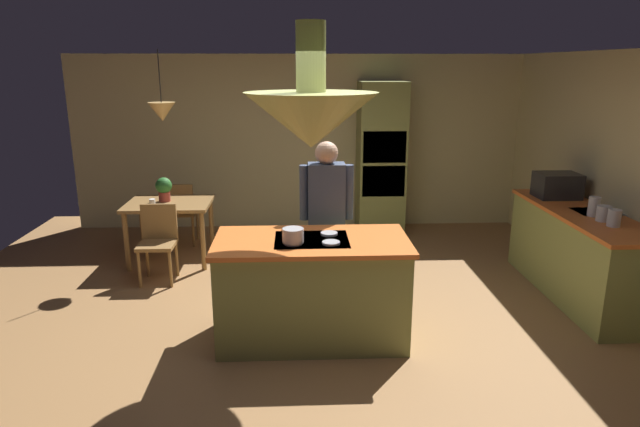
{
  "coord_description": "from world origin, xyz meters",
  "views": [
    {
      "loc": [
        -0.13,
        -4.71,
        2.39
      ],
      "look_at": [
        0.1,
        0.4,
        1.0
      ],
      "focal_mm": 30.68,
      "sensor_mm": 36.0,
      "label": 1
    }
  ],
  "objects_px": {
    "canister_tea": "(594,207)",
    "person_at_island": "(326,213)",
    "dining_table": "(169,211)",
    "chair_by_back_wall": "(180,209)",
    "microwave_on_counter": "(557,185)",
    "potted_plant_on_table": "(164,188)",
    "canister_flour": "(614,218)",
    "cooking_pot_on_cooktop": "(293,235)",
    "chair_facing_island": "(158,237)",
    "canister_sugar": "(604,213)",
    "cup_on_table": "(152,203)",
    "kitchen_island": "(312,289)",
    "oven_tower": "(381,159)"
  },
  "relations": [
    {
      "from": "chair_by_back_wall",
      "to": "canister_flour",
      "type": "height_order",
      "value": "canister_flour"
    },
    {
      "from": "canister_tea",
      "to": "cooking_pot_on_cooktop",
      "type": "height_order",
      "value": "canister_tea"
    },
    {
      "from": "canister_flour",
      "to": "canister_sugar",
      "type": "xyz_separation_m",
      "value": [
        0.0,
        0.18,
        -0.01
      ]
    },
    {
      "from": "person_at_island",
      "to": "cup_on_table",
      "type": "relative_size",
      "value": 18.74
    },
    {
      "from": "canister_sugar",
      "to": "chair_by_back_wall",
      "type": "bearing_deg",
      "value": 153.36
    },
    {
      "from": "kitchen_island",
      "to": "chair_facing_island",
      "type": "relative_size",
      "value": 1.95
    },
    {
      "from": "potted_plant_on_table",
      "to": "microwave_on_counter",
      "type": "relative_size",
      "value": 0.65
    },
    {
      "from": "dining_table",
      "to": "canister_sugar",
      "type": "relative_size",
      "value": 6.73
    },
    {
      "from": "dining_table",
      "to": "kitchen_island",
      "type": "bearing_deg",
      "value": -51.01
    },
    {
      "from": "dining_table",
      "to": "chair_by_back_wall",
      "type": "distance_m",
      "value": 0.64
    },
    {
      "from": "kitchen_island",
      "to": "person_at_island",
      "type": "xyz_separation_m",
      "value": [
        0.17,
        0.71,
        0.5
      ]
    },
    {
      "from": "chair_by_back_wall",
      "to": "canister_flour",
      "type": "bearing_deg",
      "value": 151.58
    },
    {
      "from": "chair_by_back_wall",
      "to": "cooking_pot_on_cooktop",
      "type": "relative_size",
      "value": 4.83
    },
    {
      "from": "canister_tea",
      "to": "person_at_island",
      "type": "bearing_deg",
      "value": 178.28
    },
    {
      "from": "canister_sugar",
      "to": "canister_tea",
      "type": "relative_size",
      "value": 0.77
    },
    {
      "from": "cooking_pot_on_cooktop",
      "to": "chair_by_back_wall",
      "type": "bearing_deg",
      "value": 118.32
    },
    {
      "from": "cup_on_table",
      "to": "kitchen_island",
      "type": "bearing_deg",
      "value": -45.76
    },
    {
      "from": "person_at_island",
      "to": "canister_tea",
      "type": "bearing_deg",
      "value": -1.72
    },
    {
      "from": "cup_on_table",
      "to": "canister_flour",
      "type": "relative_size",
      "value": 0.55
    },
    {
      "from": "kitchen_island",
      "to": "canister_flour",
      "type": "bearing_deg",
      "value": 5.45
    },
    {
      "from": "cup_on_table",
      "to": "canister_sugar",
      "type": "xyz_separation_m",
      "value": [
        4.69,
        -1.45,
        0.2
      ]
    },
    {
      "from": "person_at_island",
      "to": "potted_plant_on_table",
      "type": "xyz_separation_m",
      "value": [
        -1.93,
        1.44,
        -0.04
      ]
    },
    {
      "from": "chair_by_back_wall",
      "to": "canister_flour",
      "type": "xyz_separation_m",
      "value": [
        4.54,
        -2.46,
        0.51
      ]
    },
    {
      "from": "dining_table",
      "to": "canister_flour",
      "type": "height_order",
      "value": "canister_flour"
    },
    {
      "from": "canister_flour",
      "to": "canister_tea",
      "type": "relative_size",
      "value": 0.82
    },
    {
      "from": "cooking_pot_on_cooktop",
      "to": "microwave_on_counter",
      "type": "bearing_deg",
      "value": 27.55
    },
    {
      "from": "kitchen_island",
      "to": "canister_flour",
      "type": "distance_m",
      "value": 2.9
    },
    {
      "from": "potted_plant_on_table",
      "to": "microwave_on_counter",
      "type": "bearing_deg",
      "value": -8.82
    },
    {
      "from": "kitchen_island",
      "to": "dining_table",
      "type": "bearing_deg",
      "value": 128.99
    },
    {
      "from": "person_at_island",
      "to": "oven_tower",
      "type": "bearing_deg",
      "value": 69.79
    },
    {
      "from": "potted_plant_on_table",
      "to": "canister_flour",
      "type": "bearing_deg",
      "value": -22.2
    },
    {
      "from": "cup_on_table",
      "to": "microwave_on_counter",
      "type": "height_order",
      "value": "microwave_on_counter"
    },
    {
      "from": "canister_flour",
      "to": "chair_facing_island",
      "type": "bearing_deg",
      "value": 165.18
    },
    {
      "from": "chair_by_back_wall",
      "to": "canister_sugar",
      "type": "height_order",
      "value": "canister_sugar"
    },
    {
      "from": "cup_on_table",
      "to": "dining_table",
      "type": "bearing_deg",
      "value": 54.19
    },
    {
      "from": "cup_on_table",
      "to": "microwave_on_counter",
      "type": "relative_size",
      "value": 0.2
    },
    {
      "from": "person_at_island",
      "to": "chair_facing_island",
      "type": "height_order",
      "value": "person_at_island"
    },
    {
      "from": "chair_by_back_wall",
      "to": "canister_flour",
      "type": "distance_m",
      "value": 5.19
    },
    {
      "from": "person_at_island",
      "to": "chair_by_back_wall",
      "type": "xyz_separation_m",
      "value": [
        -1.87,
        2.02,
        -0.47
      ]
    },
    {
      "from": "oven_tower",
      "to": "canister_tea",
      "type": "bearing_deg",
      "value": -56.33
    },
    {
      "from": "oven_tower",
      "to": "cup_on_table",
      "type": "bearing_deg",
      "value": -155.44
    },
    {
      "from": "dining_table",
      "to": "canister_flour",
      "type": "distance_m",
      "value": 4.91
    },
    {
      "from": "chair_facing_island",
      "to": "microwave_on_counter",
      "type": "distance_m",
      "value": 4.58
    },
    {
      "from": "dining_table",
      "to": "cup_on_table",
      "type": "distance_m",
      "value": 0.3
    },
    {
      "from": "chair_facing_island",
      "to": "cup_on_table",
      "type": "xyz_separation_m",
      "value": [
        -0.15,
        0.42,
        0.3
      ]
    },
    {
      "from": "microwave_on_counter",
      "to": "dining_table",
      "type": "bearing_deg",
      "value": 171.66
    },
    {
      "from": "person_at_island",
      "to": "chair_by_back_wall",
      "type": "bearing_deg",
      "value": 132.81
    },
    {
      "from": "dining_table",
      "to": "chair_by_back_wall",
      "type": "relative_size",
      "value": 1.17
    },
    {
      "from": "oven_tower",
      "to": "chair_facing_island",
      "type": "relative_size",
      "value": 2.5
    },
    {
      "from": "cup_on_table",
      "to": "canister_sugar",
      "type": "bearing_deg",
      "value": -17.14
    }
  ]
}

